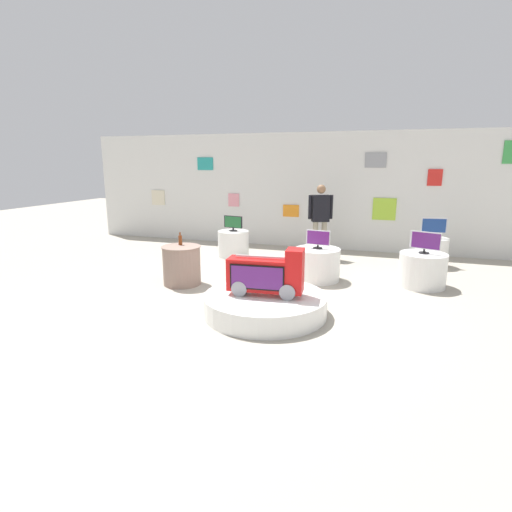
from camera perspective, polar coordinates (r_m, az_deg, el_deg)
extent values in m
plane|color=#A8A091|center=(6.35, -0.28, -6.73)|extent=(30.00, 30.00, 0.00)
cube|color=silver|center=(10.41, 7.79, 9.06)|extent=(12.42, 0.10, 2.88)
cube|color=orange|center=(10.50, 4.96, 6.38)|extent=(0.42, 0.02, 0.31)
cube|color=teal|center=(11.22, -7.19, 12.80)|extent=(0.45, 0.02, 0.33)
cube|color=pink|center=(10.94, -3.17, 7.91)|extent=(0.30, 0.02, 0.34)
cube|color=gray|center=(10.15, 16.55, 12.86)|extent=(0.49, 0.02, 0.35)
cube|color=beige|center=(11.98, -13.65, 8.02)|extent=(0.41, 0.02, 0.42)
cube|color=#9ECC33|center=(10.21, 17.67, 6.33)|extent=(0.54, 0.02, 0.52)
cube|color=red|center=(10.20, 23.95, 10.10)|extent=(0.31, 0.02, 0.37)
cylinder|color=white|center=(5.87, 1.30, -6.87)|extent=(1.77, 1.77, 0.30)
cylinder|color=gray|center=(5.86, -1.98, -4.20)|extent=(0.26, 0.39, 0.22)
cylinder|color=gray|center=(5.73, 4.69, -4.66)|extent=(0.26, 0.39, 0.22)
cube|color=red|center=(5.73, 1.33, -2.66)|extent=(1.10, 0.41, 0.46)
cube|color=red|center=(5.58, 5.55, 0.15)|extent=(0.26, 0.34, 0.16)
cube|color=black|center=(5.59, 0.10, -3.07)|extent=(0.77, 0.08, 0.35)
cube|color=#561E6B|center=(5.59, 0.10, -3.07)|extent=(0.73, 0.08, 0.31)
cube|color=#B2B2B7|center=(5.66, 1.34, -0.13)|extent=(0.86, 0.10, 0.02)
cylinder|color=white|center=(7.60, 8.63, -1.16)|extent=(0.84, 0.84, 0.60)
cylinder|color=black|center=(7.53, 8.71, 1.13)|extent=(0.17, 0.17, 0.02)
cylinder|color=black|center=(7.52, 8.72, 1.39)|extent=(0.04, 0.04, 0.05)
cube|color=silver|center=(7.49, 8.77, 2.59)|extent=(0.45, 0.09, 0.27)
cube|color=#561E6B|center=(7.47, 8.76, 2.56)|extent=(0.41, 0.06, 0.24)
cylinder|color=white|center=(9.32, 23.54, 0.53)|extent=(0.65, 0.65, 0.60)
cylinder|color=black|center=(9.26, 23.72, 2.40)|extent=(0.20, 0.20, 0.02)
cylinder|color=black|center=(9.25, 23.75, 2.74)|extent=(0.04, 0.04, 0.09)
cube|color=silver|center=(9.22, 23.86, 3.97)|extent=(0.51, 0.11, 0.31)
cube|color=navy|center=(9.20, 23.86, 3.95)|extent=(0.46, 0.08, 0.28)
cylinder|color=white|center=(9.43, -3.21, 1.75)|extent=(0.72, 0.72, 0.60)
cylinder|color=black|center=(9.37, -3.23, 3.61)|extent=(0.19, 0.19, 0.02)
cylinder|color=black|center=(9.36, -3.24, 3.84)|extent=(0.04, 0.04, 0.06)
cube|color=black|center=(9.34, -3.25, 4.84)|extent=(0.47, 0.12, 0.28)
cube|color=#1E5B2D|center=(9.32, -3.28, 4.82)|extent=(0.43, 0.09, 0.25)
cylinder|color=white|center=(7.70, 22.44, -1.83)|extent=(0.80, 0.80, 0.60)
cylinder|color=black|center=(7.63, 22.64, 0.42)|extent=(0.17, 0.17, 0.02)
cylinder|color=black|center=(7.63, 22.67, 0.71)|extent=(0.04, 0.04, 0.06)
cube|color=silver|center=(7.59, 22.79, 2.04)|extent=(0.50, 0.21, 0.30)
cube|color=#561E6B|center=(7.57, 22.85, 2.01)|extent=(0.45, 0.17, 0.27)
cylinder|color=gray|center=(7.36, -10.44, -1.30)|extent=(0.67, 0.67, 0.70)
cylinder|color=gray|center=(7.29, -10.55, 1.31)|extent=(0.69, 0.69, 0.02)
cylinder|color=brown|center=(7.38, -10.65, 2.20)|extent=(0.07, 0.07, 0.17)
cylinder|color=brown|center=(7.36, -10.69, 3.07)|extent=(0.03, 0.03, 0.06)
cylinder|color=gray|center=(9.31, 8.35, 2.26)|extent=(0.12, 0.12, 0.85)
cylinder|color=gray|center=(9.36, 9.54, 2.27)|extent=(0.12, 0.12, 0.85)
cube|color=black|center=(9.23, 9.11, 6.66)|extent=(0.43, 0.33, 0.60)
sphere|color=#8C6647|center=(9.19, 9.21, 9.31)|extent=(0.20, 0.20, 0.20)
cylinder|color=black|center=(9.17, 7.65, 6.86)|extent=(0.08, 0.08, 0.54)
cylinder|color=black|center=(9.29, 10.56, 6.83)|extent=(0.08, 0.08, 0.54)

